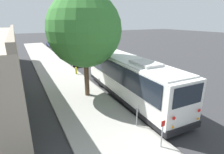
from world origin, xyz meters
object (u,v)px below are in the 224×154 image
(parked_sedan_navy, at_px, (52,44))
(parked_sedan_silver, at_px, (57,47))
(sign_post_near, at_px, (162,134))
(parked_sedan_gray, at_px, (74,60))
(fire_hydrant, at_px, (76,70))
(street_tree, at_px, (83,25))
(parked_sedan_tan, at_px, (62,52))
(shuttle_bus, at_px, (129,76))
(sign_post_far, at_px, (137,115))

(parked_sedan_navy, bearing_deg, parked_sedan_silver, 175.48)
(sign_post_near, bearing_deg, parked_sedan_gray, -4.41)
(parked_sedan_silver, height_order, sign_post_near, sign_post_near)
(sign_post_near, height_order, fire_hydrant, sign_post_near)
(parked_sedan_silver, height_order, parked_sedan_navy, parked_sedan_silver)
(street_tree, bearing_deg, parked_sedan_tan, -7.35)
(street_tree, height_order, fire_hydrant, street_tree)
(shuttle_bus, distance_m, parked_sedan_tan, 20.00)
(shuttle_bus, bearing_deg, fire_hydrant, 16.63)
(parked_sedan_silver, xyz_separation_m, street_tree, (-23.54, 2.51, 4.91))
(parked_sedan_gray, height_order, fire_hydrant, parked_sedan_gray)
(shuttle_bus, distance_m, parked_sedan_navy, 31.19)
(parked_sedan_silver, relative_size, fire_hydrant, 5.33)
(sign_post_far, distance_m, fire_hydrant, 11.27)
(sign_post_far, bearing_deg, parked_sedan_tan, -3.49)
(parked_sedan_navy, xyz_separation_m, sign_post_near, (-36.78, 1.76, 0.29))
(parked_sedan_tan, height_order, parked_sedan_navy, parked_sedan_tan)
(street_tree, bearing_deg, parked_sedan_navy, -5.17)
(parked_sedan_tan, relative_size, parked_sedan_silver, 0.97)
(parked_sedan_silver, distance_m, parked_sedan_navy, 5.78)
(street_tree, xyz_separation_m, fire_hydrant, (5.75, -0.94, -4.97))
(shuttle_bus, height_order, sign_post_far, shuttle_bus)
(shuttle_bus, distance_m, sign_post_near, 6.00)
(parked_sedan_navy, distance_m, sign_post_near, 36.82)
(sign_post_far, bearing_deg, street_tree, 9.20)
(parked_sedan_gray, xyz_separation_m, parked_sedan_tan, (7.19, -0.02, -0.02))
(parked_sedan_gray, bearing_deg, parked_sedan_navy, -0.16)
(fire_hydrant, bearing_deg, shuttle_bus, -166.07)
(parked_sedan_gray, height_order, parked_sedan_tan, parked_sedan_gray)
(parked_sedan_gray, xyz_separation_m, sign_post_far, (-16.44, 1.42, 0.20))
(parked_sedan_gray, height_order, street_tree, street_tree)
(street_tree, bearing_deg, sign_post_far, -170.80)
(sign_post_near, bearing_deg, sign_post_far, 0.00)
(parked_sedan_tan, bearing_deg, sign_post_near, 174.74)
(parked_sedan_navy, bearing_deg, parked_sedan_tan, 175.23)
(fire_hydrant, bearing_deg, parked_sedan_navy, -4.16)
(parked_sedan_tan, relative_size, sign_post_far, 3.14)
(parked_sedan_navy, xyz_separation_m, fire_hydrant, (-23.57, 1.71, -0.03))
(fire_hydrant, bearing_deg, sign_post_far, 179.78)
(parked_sedan_gray, xyz_separation_m, parked_sedan_navy, (18.40, -0.34, -0.03))
(sign_post_near, bearing_deg, street_tree, 6.83)
(parked_sedan_tan, height_order, fire_hydrant, parked_sedan_tan)
(street_tree, bearing_deg, fire_hydrant, -9.25)
(parked_sedan_gray, xyz_separation_m, fire_hydrant, (-5.17, 1.38, -0.06))
(street_tree, distance_m, sign_post_near, 8.84)
(parked_sedan_gray, distance_m, street_tree, 12.19)
(parked_sedan_tan, height_order, parked_sedan_silver, parked_sedan_silver)
(parked_sedan_navy, relative_size, sign_post_near, 3.35)
(parked_sedan_tan, distance_m, parked_sedan_navy, 11.21)
(shuttle_bus, distance_m, street_tree, 5.05)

